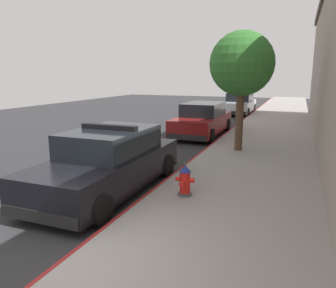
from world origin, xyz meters
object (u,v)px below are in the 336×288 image
parked_car_silver_ahead (203,120)px  parked_car_dark_far (239,104)px  police_cruiser (109,162)px  fire_hydrant (185,181)px  street_tree (242,64)px

parked_car_silver_ahead → parked_car_dark_far: same height
police_cruiser → fire_hydrant: size_ratio=6.37×
police_cruiser → parked_car_dark_far: bearing=89.6°
police_cruiser → street_tree: size_ratio=1.15×
parked_car_silver_ahead → parked_car_dark_far: size_ratio=1.00×
parked_car_dark_far → police_cruiser: bearing=-90.4°
parked_car_silver_ahead → street_tree: street_tree is taller
police_cruiser → parked_car_silver_ahead: police_cruiser is taller
police_cruiser → parked_car_dark_far: police_cruiser is taller
parked_car_dark_far → fire_hydrant: bearing=-84.2°
fire_hydrant → street_tree: street_tree is taller
police_cruiser → street_tree: bearing=66.0°
parked_car_dark_far → parked_car_silver_ahead: bearing=-90.7°
parked_car_silver_ahead → street_tree: 4.66m
police_cruiser → fire_hydrant: (1.98, 0.02, -0.24)m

